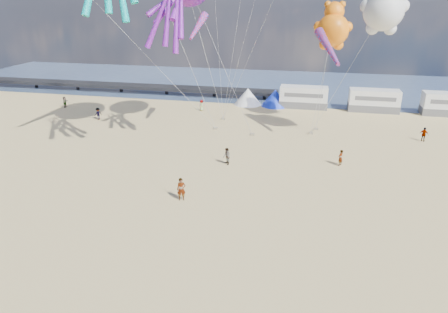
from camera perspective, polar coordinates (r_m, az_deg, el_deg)
ground at (r=23.33m, az=-7.76°, el=-17.52°), size 120.00×120.00×0.00m
water at (r=73.61m, az=6.81°, el=10.17°), size 120.00×120.00×0.00m
pier at (r=71.35m, az=-17.46°, el=9.77°), size 60.00×3.00×0.50m
motorhome_0 at (r=58.33m, az=11.28°, el=8.33°), size 6.60×2.50×3.00m
motorhome_1 at (r=58.99m, az=20.60°, el=7.50°), size 6.60×2.50×3.00m
tent_white at (r=59.04m, az=3.41°, el=8.57°), size 4.00×4.00×2.40m
tent_blue at (r=58.59m, az=7.32°, el=8.32°), size 4.00×4.00×2.40m
standing_person at (r=31.08m, az=-6.12°, el=-4.67°), size 0.77×0.63×1.83m
beachgoer_0 at (r=55.70m, az=-3.22°, el=7.31°), size 0.66×0.66×1.55m
beachgoer_1 at (r=37.41m, az=0.40°, el=0.01°), size 0.87×0.94×1.62m
beachgoer_2 at (r=53.99m, az=-17.54°, el=5.86°), size 0.92×0.96×1.55m
beachgoer_3 at (r=48.67m, az=26.67°, el=2.84°), size 1.18×1.02×1.59m
beachgoer_4 at (r=61.78m, az=-21.78°, el=7.24°), size 0.49×0.94×1.54m
beachgoer_5 at (r=38.76m, az=16.30°, el=-0.17°), size 1.20×1.43×1.54m
sandbag_a at (r=47.81m, az=-1.24°, el=4.05°), size 0.50×0.35×0.22m
sandbag_b at (r=45.73m, az=4.03°, el=3.16°), size 0.50×0.35×0.22m
sandbag_c at (r=47.13m, az=12.32°, el=3.27°), size 0.50×0.35×0.22m
sandbag_d at (r=48.81m, az=13.02°, el=3.85°), size 0.50×0.35×0.22m
sandbag_e at (r=51.54m, az=-0.12°, el=5.38°), size 0.50×0.35×0.22m
kite_panda at (r=42.72m, az=21.86°, el=18.80°), size 5.37×5.17×6.46m
kite_teddy_orange at (r=48.82m, az=15.26°, el=17.00°), size 5.30×5.11×6.24m
windsock_mid at (r=43.55m, az=14.65°, el=14.86°), size 3.18×6.24×6.29m
windsock_right at (r=45.33m, az=-3.77°, el=18.02°), size 1.46×4.76×4.68m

